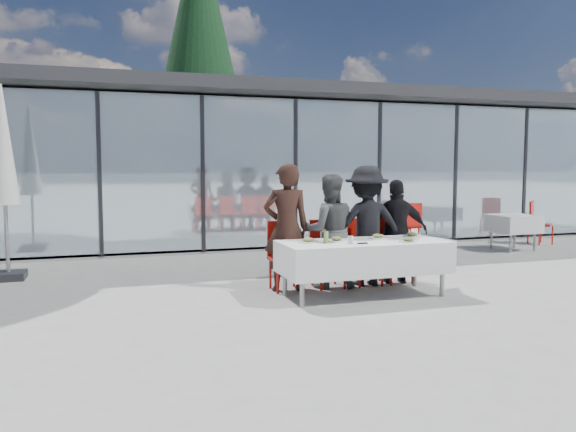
# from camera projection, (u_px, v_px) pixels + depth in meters

# --- Properties ---
(ground) EXTENTS (90.00, 90.00, 0.00)m
(ground) POSITION_uv_depth(u_px,v_px,m) (317.00, 294.00, 7.74)
(ground) COLOR #9B9993
(ground) RESTS_ON ground
(pavilion) EXTENTS (14.80, 8.80, 3.44)m
(pavilion) POSITION_uv_depth(u_px,v_px,m) (281.00, 153.00, 15.91)
(pavilion) COLOR gray
(pavilion) RESTS_ON ground
(treeline) EXTENTS (62.50, 2.00, 4.40)m
(treeline) POSITION_uv_depth(u_px,v_px,m) (119.00, 160.00, 33.49)
(treeline) COLOR #153410
(treeline) RESTS_ON ground
(dining_table) EXTENTS (2.26, 0.96, 0.75)m
(dining_table) POSITION_uv_depth(u_px,v_px,m) (363.00, 257.00, 7.56)
(dining_table) COLOR white
(dining_table) RESTS_ON ground
(diner_a) EXTENTS (0.72, 0.72, 1.79)m
(diner_a) POSITION_uv_depth(u_px,v_px,m) (286.00, 228.00, 7.87)
(diner_a) COLOR #321D16
(diner_a) RESTS_ON ground
(diner_chair_a) EXTENTS (0.44, 0.44, 0.97)m
(diner_chair_a) POSITION_uv_depth(u_px,v_px,m) (284.00, 252.00, 8.00)
(diner_chair_a) COLOR red
(diner_chair_a) RESTS_ON ground
(diner_b) EXTENTS (0.95, 0.95, 1.65)m
(diner_b) POSITION_uv_depth(u_px,v_px,m) (329.00, 231.00, 8.07)
(diner_b) COLOR #515151
(diner_b) RESTS_ON ground
(diner_chair_b) EXTENTS (0.44, 0.44, 0.97)m
(diner_chair_b) POSITION_uv_depth(u_px,v_px,m) (326.00, 250.00, 8.19)
(diner_chair_b) COLOR red
(diner_chair_b) RESTS_ON ground
(diner_c) EXTENTS (1.29, 1.29, 1.77)m
(diner_c) POSITION_uv_depth(u_px,v_px,m) (367.00, 226.00, 8.25)
(diner_c) COLOR black
(diner_c) RESTS_ON ground
(diner_chair_c) EXTENTS (0.44, 0.44, 0.97)m
(diner_chair_c) POSITION_uv_depth(u_px,v_px,m) (363.00, 248.00, 8.38)
(diner_chair_c) COLOR red
(diner_chair_c) RESTS_ON ground
(diner_d) EXTENTS (1.13, 1.13, 1.56)m
(diner_d) POSITION_uv_depth(u_px,v_px,m) (397.00, 231.00, 8.41)
(diner_d) COLOR black
(diner_d) RESTS_ON ground
(diner_chair_d) EXTENTS (0.44, 0.44, 0.97)m
(diner_chair_d) POSITION_uv_depth(u_px,v_px,m) (393.00, 247.00, 8.53)
(diner_chair_d) COLOR red
(diner_chair_d) RESTS_ON ground
(plate_a) EXTENTS (0.26, 0.26, 0.07)m
(plate_a) POSITION_uv_depth(u_px,v_px,m) (308.00, 241.00, 7.41)
(plate_a) COLOR white
(plate_a) RESTS_ON dining_table
(plate_b) EXTENTS (0.26, 0.26, 0.07)m
(plate_b) POSITION_uv_depth(u_px,v_px,m) (336.00, 240.00, 7.51)
(plate_b) COLOR white
(plate_b) RESTS_ON dining_table
(plate_c) EXTENTS (0.26, 0.26, 0.07)m
(plate_c) POSITION_uv_depth(u_px,v_px,m) (378.00, 237.00, 7.82)
(plate_c) COLOR white
(plate_c) RESTS_ON dining_table
(plate_d) EXTENTS (0.26, 0.26, 0.07)m
(plate_d) POSITION_uv_depth(u_px,v_px,m) (412.00, 235.00, 8.01)
(plate_d) COLOR white
(plate_d) RESTS_ON dining_table
(plate_extra) EXTENTS (0.26, 0.26, 0.07)m
(plate_extra) POSITION_uv_depth(u_px,v_px,m) (408.00, 240.00, 7.44)
(plate_extra) COLOR white
(plate_extra) RESTS_ON dining_table
(juice_bottle) EXTENTS (0.06, 0.06, 0.16)m
(juice_bottle) POSITION_uv_depth(u_px,v_px,m) (326.00, 237.00, 7.34)
(juice_bottle) COLOR #7CAA47
(juice_bottle) RESTS_ON dining_table
(drinking_glasses) EXTENTS (0.07, 0.07, 0.10)m
(drinking_glasses) POSITION_uv_depth(u_px,v_px,m) (351.00, 240.00, 7.30)
(drinking_glasses) COLOR silver
(drinking_glasses) RESTS_ON dining_table
(folded_eyeglasses) EXTENTS (0.14, 0.03, 0.01)m
(folded_eyeglasses) POSITION_uv_depth(u_px,v_px,m) (362.00, 243.00, 7.28)
(folded_eyeglasses) COLOR black
(folded_eyeglasses) RESTS_ON dining_table
(spare_table_right) EXTENTS (0.86, 0.86, 0.74)m
(spare_table_right) POSITION_uv_depth(u_px,v_px,m) (513.00, 224.00, 11.81)
(spare_table_right) COLOR white
(spare_table_right) RESTS_ON ground
(spare_chair_a) EXTENTS (0.62, 0.62, 0.97)m
(spare_chair_a) POSITION_uv_depth(u_px,v_px,m) (536.00, 220.00, 12.74)
(spare_chair_a) COLOR red
(spare_chair_a) RESTS_ON ground
(spare_chair_b) EXTENTS (0.51, 0.51, 0.97)m
(spare_chair_b) POSITION_uv_depth(u_px,v_px,m) (410.00, 223.00, 12.18)
(spare_chair_b) COLOR red
(spare_chair_b) RESTS_ON ground
(market_umbrella) EXTENTS (0.50, 0.50, 3.00)m
(market_umbrella) POSITION_uv_depth(u_px,v_px,m) (3.00, 156.00, 8.55)
(market_umbrella) COLOR black
(market_umbrella) RESTS_ON ground
(lounger) EXTENTS (0.89, 1.43, 0.72)m
(lounger) POSITION_uv_depth(u_px,v_px,m) (419.00, 235.00, 12.23)
(lounger) COLOR white
(lounger) RESTS_ON ground
(conifer_tree) EXTENTS (4.00, 4.00, 10.50)m
(conifer_tree) POSITION_uv_depth(u_px,v_px,m) (200.00, 46.00, 19.70)
(conifer_tree) COLOR #382316
(conifer_tree) RESTS_ON ground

